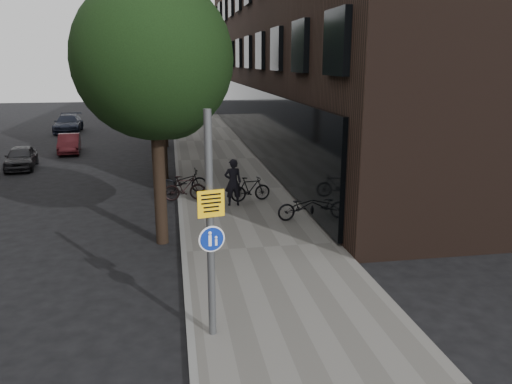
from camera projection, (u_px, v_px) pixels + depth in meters
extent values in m
plane|color=black|center=(280.00, 306.00, 11.02)|extent=(120.00, 120.00, 0.00)
cube|color=slate|center=(234.00, 191.00, 20.58)|extent=(4.50, 60.00, 0.12)
cube|color=slate|center=(179.00, 193.00, 20.21)|extent=(0.15, 60.00, 0.13)
cylinder|color=black|center=(160.00, 191.00, 14.48)|extent=(0.36, 0.36, 3.20)
sphere|color=black|center=(153.00, 59.00, 13.54)|extent=(4.40, 4.40, 4.40)
sphere|color=black|center=(170.00, 94.00, 14.62)|extent=(2.64, 2.64, 2.64)
cylinder|color=black|center=(163.00, 144.00, 22.59)|extent=(0.36, 0.36, 3.20)
sphere|color=black|center=(159.00, 60.00, 21.64)|extent=(5.00, 5.00, 5.00)
sphere|color=black|center=(169.00, 83.00, 22.73)|extent=(3.00, 3.00, 3.00)
cylinder|color=black|center=(165.00, 121.00, 31.17)|extent=(0.36, 0.36, 3.20)
sphere|color=black|center=(162.00, 60.00, 30.22)|extent=(5.00, 5.00, 5.00)
sphere|color=black|center=(169.00, 77.00, 31.31)|extent=(3.00, 3.00, 3.00)
cylinder|color=#595B5E|center=(210.00, 228.00, 9.16)|extent=(0.14, 0.14, 4.33)
cube|color=yellow|center=(210.00, 203.00, 9.03)|extent=(0.50, 0.13, 0.50)
cylinder|color=#0D2897|center=(210.00, 238.00, 9.20)|extent=(0.44, 0.11, 0.44)
cylinder|color=white|center=(210.00, 238.00, 9.20)|extent=(0.49, 0.12, 0.50)
imported|color=black|center=(233.00, 182.00, 18.12)|extent=(0.63, 0.42, 1.73)
imported|color=black|center=(303.00, 206.00, 16.58)|extent=(1.79, 0.81, 0.91)
imported|color=black|center=(250.00, 189.00, 18.77)|extent=(1.60, 0.69, 0.93)
imported|color=black|center=(184.00, 182.00, 19.83)|extent=(1.93, 0.89, 0.98)
imported|color=black|center=(185.00, 188.00, 18.83)|extent=(1.62, 0.50, 0.96)
imported|color=black|center=(21.00, 157.00, 25.02)|extent=(1.71, 3.45, 1.13)
imported|color=#51171C|center=(69.00, 144.00, 29.30)|extent=(1.56, 3.45, 1.10)
imported|color=#1A1F2F|center=(68.00, 124.00, 37.79)|extent=(2.10, 4.65, 1.32)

